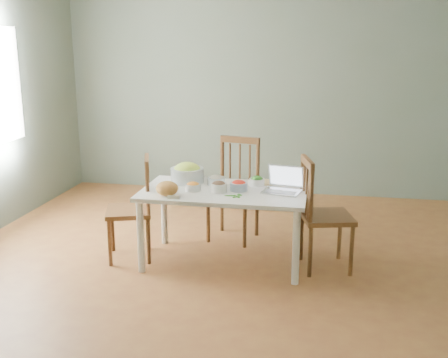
% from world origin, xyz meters
% --- Properties ---
extents(floor, '(5.00, 5.00, 0.00)m').
position_xyz_m(floor, '(0.00, 0.00, 0.00)').
color(floor, brown).
rests_on(floor, ground).
extents(wall_back, '(5.00, 0.00, 2.70)m').
position_xyz_m(wall_back, '(0.00, 2.50, 1.35)').
color(wall_back, '#5F6A5D').
rests_on(wall_back, ground).
extents(wall_front, '(5.00, 0.00, 2.70)m').
position_xyz_m(wall_front, '(0.00, -2.50, 1.35)').
color(wall_front, '#5F6A5D').
rests_on(wall_front, ground).
extents(dining_table, '(1.45, 0.81, 0.68)m').
position_xyz_m(dining_table, '(0.02, 0.07, 0.34)').
color(dining_table, white).
rests_on(dining_table, floor).
extents(chair_far, '(0.52, 0.51, 1.02)m').
position_xyz_m(chair_far, '(-0.01, 0.67, 0.51)').
color(chair_far, '#35200B').
rests_on(chair_far, floor).
extents(chair_left, '(0.51, 0.52, 0.94)m').
position_xyz_m(chair_left, '(-0.86, 0.02, 0.47)').
color(chair_left, '#35200B').
rests_on(chair_left, floor).
extents(chair_right, '(0.51, 0.53, 0.99)m').
position_xyz_m(chair_right, '(0.92, 0.11, 0.50)').
color(chair_right, '#35200B').
rests_on(chair_right, floor).
extents(bread_boule, '(0.21, 0.21, 0.12)m').
position_xyz_m(bread_boule, '(-0.42, -0.19, 0.74)').
color(bread_boule, '#B5813E').
rests_on(bread_boule, dining_table).
extents(butter_stick, '(0.10, 0.05, 0.03)m').
position_xyz_m(butter_stick, '(-0.34, -0.28, 0.69)').
color(butter_stick, '#F0E3C1').
rests_on(butter_stick, dining_table).
extents(bowl_squash, '(0.31, 0.31, 0.18)m').
position_xyz_m(bowl_squash, '(-0.37, 0.28, 0.77)').
color(bowl_squash, '#CCD44C').
rests_on(bowl_squash, dining_table).
extents(bowl_carrot, '(0.17, 0.17, 0.08)m').
position_xyz_m(bowl_carrot, '(-0.25, 0.00, 0.72)').
color(bowl_carrot, orange).
rests_on(bowl_carrot, dining_table).
extents(bowl_onion, '(0.18, 0.18, 0.09)m').
position_xyz_m(bowl_onion, '(-0.09, 0.24, 0.72)').
color(bowl_onion, beige).
rests_on(bowl_onion, dining_table).
extents(bowl_mushroom, '(0.18, 0.18, 0.09)m').
position_xyz_m(bowl_mushroom, '(-0.02, 0.00, 0.73)').
color(bowl_mushroom, '#47311A').
rests_on(bowl_mushroom, dining_table).
extents(bowl_redpep, '(0.19, 0.19, 0.09)m').
position_xyz_m(bowl_redpep, '(0.15, 0.08, 0.72)').
color(bowl_redpep, '#B21515').
rests_on(bowl_redpep, dining_table).
extents(bowl_broccoli, '(0.14, 0.14, 0.09)m').
position_xyz_m(bowl_broccoli, '(0.28, 0.27, 0.72)').
color(bowl_broccoli, '#103D0C').
rests_on(bowl_broccoli, dining_table).
extents(flatbread, '(0.21, 0.21, 0.02)m').
position_xyz_m(flatbread, '(0.36, 0.38, 0.69)').
color(flatbread, tan).
rests_on(flatbread, dining_table).
extents(basil_bunch, '(0.17, 0.17, 0.02)m').
position_xyz_m(basil_bunch, '(0.13, -0.11, 0.69)').
color(basil_bunch, '#225016').
rests_on(basil_bunch, dining_table).
extents(laptop, '(0.37, 0.34, 0.22)m').
position_xyz_m(laptop, '(0.52, 0.08, 0.79)').
color(laptop, silver).
rests_on(laptop, dining_table).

